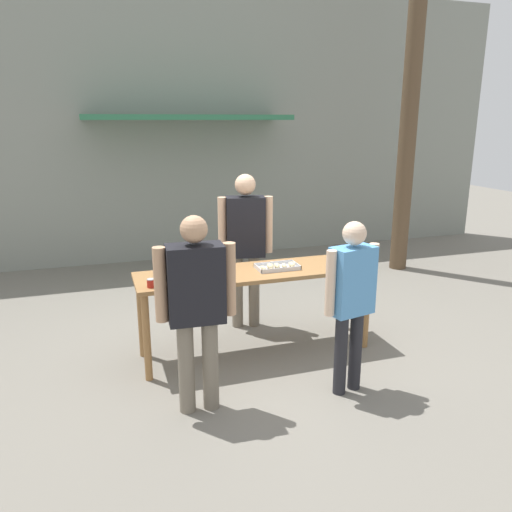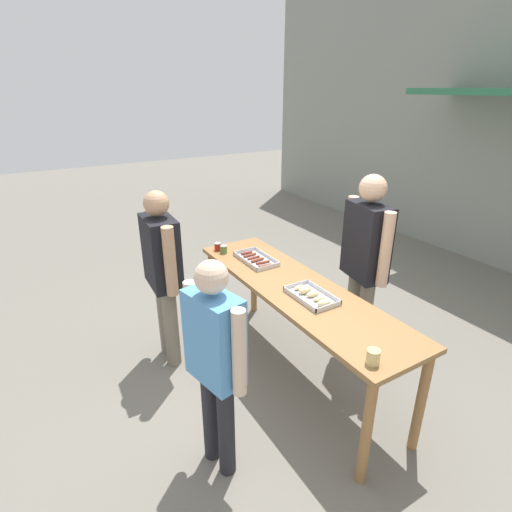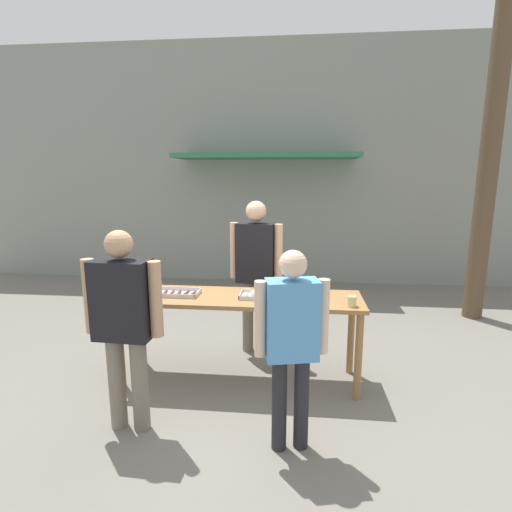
{
  "view_description": "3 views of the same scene",
  "coord_description": "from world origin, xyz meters",
  "px_view_note": "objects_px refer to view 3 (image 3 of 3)",
  "views": [
    {
      "loc": [
        -1.5,
        -4.59,
        2.37
      ],
      "look_at": [
        0.0,
        0.0,
        1.04
      ],
      "focal_mm": 35.0,
      "sensor_mm": 36.0,
      "label": 1
    },
    {
      "loc": [
        2.41,
        -1.83,
        2.45
      ],
      "look_at": [
        -0.64,
        -0.01,
        0.94
      ],
      "focal_mm": 28.0,
      "sensor_mm": 36.0,
      "label": 2
    },
    {
      "loc": [
        0.55,
        -3.76,
        2.07
      ],
      "look_at": [
        0.1,
        0.68,
        1.16
      ],
      "focal_mm": 28.0,
      "sensor_mm": 36.0,
      "label": 3
    }
  ],
  "objects_px": {
    "condiment_jar_mustard": "(126,295)",
    "utility_pole": "(500,67)",
    "food_tray_sausages": "(176,293)",
    "condiment_jar_ketchup": "(136,295)",
    "person_server_behind_table": "(256,264)",
    "person_customer_with_cup": "(292,334)",
    "food_tray_buns": "(262,295)",
    "person_customer_holding_hotdog": "(124,316)",
    "beer_cup": "(352,301)"
  },
  "relations": [
    {
      "from": "condiment_jar_mustard",
      "to": "person_customer_with_cup",
      "type": "relative_size",
      "value": 0.05
    },
    {
      "from": "condiment_jar_mustard",
      "to": "condiment_jar_ketchup",
      "type": "height_order",
      "value": "same"
    },
    {
      "from": "food_tray_buns",
      "to": "utility_pole",
      "type": "height_order",
      "value": "utility_pole"
    },
    {
      "from": "person_customer_holding_hotdog",
      "to": "person_customer_with_cup",
      "type": "relative_size",
      "value": 1.07
    },
    {
      "from": "condiment_jar_mustard",
      "to": "person_customer_with_cup",
      "type": "bearing_deg",
      "value": -26.38
    },
    {
      "from": "condiment_jar_ketchup",
      "to": "person_customer_with_cup",
      "type": "relative_size",
      "value": 0.05
    },
    {
      "from": "person_customer_holding_hotdog",
      "to": "utility_pole",
      "type": "distance_m",
      "value": 5.62
    },
    {
      "from": "condiment_jar_mustard",
      "to": "person_customer_holding_hotdog",
      "type": "xyz_separation_m",
      "value": [
        0.28,
        -0.68,
        0.05
      ]
    },
    {
      "from": "condiment_jar_mustard",
      "to": "person_server_behind_table",
      "type": "xyz_separation_m",
      "value": [
        1.17,
        0.89,
        0.14
      ]
    },
    {
      "from": "condiment_jar_ketchup",
      "to": "person_server_behind_table",
      "type": "relative_size",
      "value": 0.05
    },
    {
      "from": "condiment_jar_ketchup",
      "to": "utility_pole",
      "type": "bearing_deg",
      "value": 29.89
    },
    {
      "from": "food_tray_sausages",
      "to": "food_tray_buns",
      "type": "xyz_separation_m",
      "value": [
        0.87,
        0.0,
        0.01
      ]
    },
    {
      "from": "condiment_jar_ketchup",
      "to": "person_server_behind_table",
      "type": "xyz_separation_m",
      "value": [
        1.08,
        0.87,
        0.14
      ]
    },
    {
      "from": "food_tray_sausages",
      "to": "condiment_jar_mustard",
      "type": "relative_size",
      "value": 5.74
    },
    {
      "from": "food_tray_buns",
      "to": "condiment_jar_ketchup",
      "type": "relative_size",
      "value": 5.29
    },
    {
      "from": "condiment_jar_ketchup",
      "to": "person_customer_with_cup",
      "type": "distance_m",
      "value": 1.71
    },
    {
      "from": "person_server_behind_table",
      "to": "person_customer_holding_hotdog",
      "type": "bearing_deg",
      "value": -108.73
    },
    {
      "from": "condiment_jar_mustard",
      "to": "person_customer_holding_hotdog",
      "type": "height_order",
      "value": "person_customer_holding_hotdog"
    },
    {
      "from": "beer_cup",
      "to": "person_server_behind_table",
      "type": "xyz_separation_m",
      "value": [
        -0.97,
        0.88,
        0.13
      ]
    },
    {
      "from": "food_tray_sausages",
      "to": "condiment_jar_ketchup",
      "type": "bearing_deg",
      "value": -151.89
    },
    {
      "from": "person_server_behind_table",
      "to": "person_customer_with_cup",
      "type": "relative_size",
      "value": 1.15
    },
    {
      "from": "food_tray_sausages",
      "to": "utility_pole",
      "type": "relative_size",
      "value": 0.07
    },
    {
      "from": "utility_pole",
      "to": "person_customer_holding_hotdog",
      "type": "bearing_deg",
      "value": -142.16
    },
    {
      "from": "person_customer_with_cup",
      "to": "person_server_behind_table",
      "type": "bearing_deg",
      "value": -87.74
    },
    {
      "from": "person_customer_with_cup",
      "to": "food_tray_buns",
      "type": "bearing_deg",
      "value": -85.21
    },
    {
      "from": "person_server_behind_table",
      "to": "utility_pole",
      "type": "bearing_deg",
      "value": 37.01
    },
    {
      "from": "food_tray_buns",
      "to": "condiment_jar_mustard",
      "type": "relative_size",
      "value": 5.29
    },
    {
      "from": "utility_pole",
      "to": "food_tray_sausages",
      "type": "bearing_deg",
      "value": -149.96
    },
    {
      "from": "food_tray_buns",
      "to": "utility_pole",
      "type": "bearing_deg",
      "value": 36.81
    },
    {
      "from": "condiment_jar_mustard",
      "to": "utility_pole",
      "type": "xyz_separation_m",
      "value": [
        4.26,
        2.41,
        2.54
      ]
    },
    {
      "from": "condiment_jar_mustard",
      "to": "utility_pole",
      "type": "distance_m",
      "value": 5.51
    },
    {
      "from": "utility_pole",
      "to": "condiment_jar_mustard",
      "type": "bearing_deg",
      "value": -150.49
    },
    {
      "from": "food_tray_sausages",
      "to": "food_tray_buns",
      "type": "bearing_deg",
      "value": 0.02
    },
    {
      "from": "person_server_behind_table",
      "to": "person_customer_holding_hotdog",
      "type": "relative_size",
      "value": 1.08
    },
    {
      "from": "food_tray_buns",
      "to": "person_customer_with_cup",
      "type": "bearing_deg",
      "value": -73.08
    },
    {
      "from": "person_customer_holding_hotdog",
      "to": "food_tray_sausages",
      "type": "bearing_deg",
      "value": -96.86
    },
    {
      "from": "condiment_jar_mustard",
      "to": "person_customer_with_cup",
      "type": "xyz_separation_m",
      "value": [
        1.61,
        -0.8,
        -0.0
      ]
    },
    {
      "from": "food_tray_buns",
      "to": "food_tray_sausages",
      "type": "bearing_deg",
      "value": -179.98
    },
    {
      "from": "food_tray_buns",
      "to": "person_server_behind_table",
      "type": "bearing_deg",
      "value": 100.65
    },
    {
      "from": "condiment_jar_mustard",
      "to": "utility_pole",
      "type": "relative_size",
      "value": 0.01
    },
    {
      "from": "food_tray_sausages",
      "to": "food_tray_buns",
      "type": "height_order",
      "value": "food_tray_buns"
    },
    {
      "from": "food_tray_sausages",
      "to": "beer_cup",
      "type": "bearing_deg",
      "value": -6.38
    },
    {
      "from": "beer_cup",
      "to": "food_tray_sausages",
      "type": "bearing_deg",
      "value": 173.62
    },
    {
      "from": "condiment_jar_mustard",
      "to": "food_tray_buns",
      "type": "bearing_deg",
      "value": 8.66
    },
    {
      "from": "beer_cup",
      "to": "person_customer_holding_hotdog",
      "type": "xyz_separation_m",
      "value": [
        -1.86,
        -0.69,
        0.04
      ]
    },
    {
      "from": "food_tray_buns",
      "to": "condiment_jar_ketchup",
      "type": "height_order",
      "value": "condiment_jar_ketchup"
    },
    {
      "from": "food_tray_sausages",
      "to": "person_customer_with_cup",
      "type": "distance_m",
      "value": 1.54
    },
    {
      "from": "food_tray_buns",
      "to": "condiment_jar_mustard",
      "type": "xyz_separation_m",
      "value": [
        -1.3,
        -0.2,
        0.02
      ]
    },
    {
      "from": "food_tray_sausages",
      "to": "condiment_jar_mustard",
      "type": "xyz_separation_m",
      "value": [
        -0.43,
        -0.2,
        0.03
      ]
    },
    {
      "from": "beer_cup",
      "to": "person_customer_with_cup",
      "type": "height_order",
      "value": "person_customer_with_cup"
    }
  ]
}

